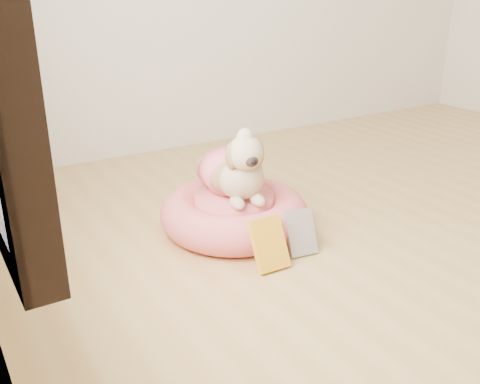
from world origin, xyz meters
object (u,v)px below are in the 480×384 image
pet_bed (234,213)px  book_yellow (269,244)px  book_white (301,233)px  dog (234,158)px

pet_bed → book_yellow: 0.36m
pet_bed → book_white: size_ratio=3.50×
dog → book_white: dog is taller
dog → book_white: (0.12, -0.33, -0.25)m
book_white → book_yellow: bearing=-162.2°
pet_bed → book_yellow: size_ratio=3.18×
pet_bed → dog: bearing=50.5°
book_yellow → book_white: bearing=10.6°
dog → book_yellow: (-0.06, -0.36, -0.24)m
pet_bed → book_white: 0.35m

